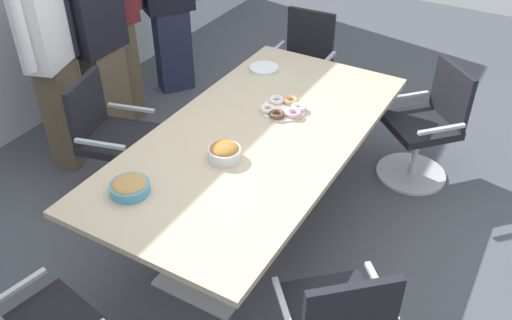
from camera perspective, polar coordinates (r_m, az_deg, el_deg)
name	(u,v)px	position (r m, az deg, el deg)	size (l,w,h in m)	color
ground_plane	(256,223)	(3.97, 0.00, -6.50)	(10.00, 10.00, 0.01)	#4C4F56
conference_table	(256,151)	(3.57, 0.00, 0.97)	(2.40, 1.20, 0.75)	#CCB793
office_chair_2	(426,131)	(4.36, 17.08, 2.92)	(0.76, 0.76, 0.91)	silver
office_chair_3	(302,71)	(5.05, 4.75, 9.17)	(0.56, 0.56, 0.91)	silver
office_chair_4	(113,144)	(4.15, -14.52, 1.57)	(0.66, 0.66, 0.91)	silver
person_standing_0	(51,52)	(4.35, -20.38, 10.37)	(0.61, 0.34, 1.81)	brown
person_standing_1	(99,41)	(4.62, -15.84, 11.68)	(0.61, 0.22, 1.68)	brown
person_standing_2	(109,13)	(4.81, -14.86, 14.38)	(0.61, 0.34, 1.88)	brown
person_standing_3	(169,3)	(5.31, -8.97, 15.73)	(0.55, 0.43, 1.68)	#232842
snack_bowl_pretzels	(224,152)	(3.26, -3.28, 0.87)	(0.20, 0.20, 0.10)	white
snack_bowl_cookies	(130,186)	(3.09, -12.89, -2.66)	(0.22, 0.22, 0.08)	#4C9EC6
donut_platter	(284,108)	(3.74, 2.88, 5.37)	(0.32, 0.31, 0.04)	white
plate_stack	(264,69)	(4.26, 0.82, 9.39)	(0.22, 0.22, 0.03)	white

